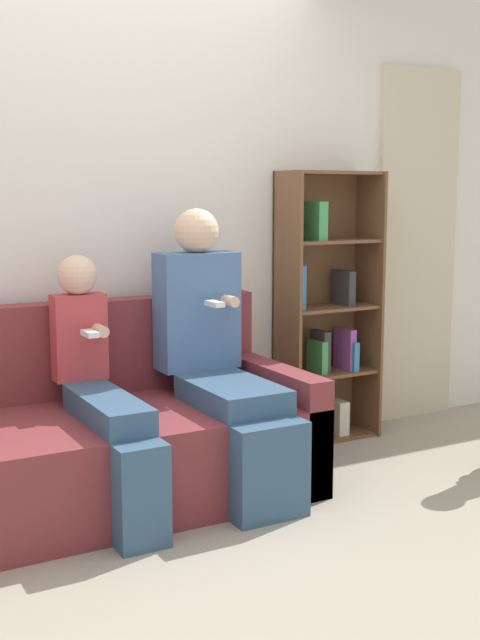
# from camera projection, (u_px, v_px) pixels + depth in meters

# --- Properties ---
(ground_plane) EXTENTS (14.00, 14.00, 0.00)m
(ground_plane) POSITION_uv_depth(u_px,v_px,m) (177.00, 540.00, 3.23)
(ground_plane) COLOR #9E9384
(back_wall) EXTENTS (10.00, 0.06, 2.55)m
(back_wall) POSITION_uv_depth(u_px,v_px,m) (87.00, 216.00, 3.92)
(back_wall) COLOR silver
(back_wall) RESTS_ON ground_plane
(curtain_panel) EXTENTS (0.59, 0.04, 2.12)m
(curtain_panel) POSITION_uv_depth(u_px,v_px,m) (417.00, 247.00, 4.90)
(curtain_panel) COLOR beige
(curtain_panel) RESTS_ON ground_plane
(couch) EXTENTS (1.79, 0.90, 0.88)m
(couch) POSITION_uv_depth(u_px,v_px,m) (109.00, 441.00, 3.62)
(couch) COLOR maroon
(couch) RESTS_ON ground_plane
(adult_seated) EXTENTS (0.40, 0.87, 1.31)m
(adult_seated) POSITION_uv_depth(u_px,v_px,m) (218.00, 348.00, 3.76)
(adult_seated) COLOR #335170
(adult_seated) RESTS_ON ground_plane
(child_seated) EXTENTS (0.24, 0.89, 1.11)m
(child_seated) POSITION_uv_depth(u_px,v_px,m) (103.00, 388.00, 3.44)
(child_seated) COLOR #335170
(child_seated) RESTS_ON ground_plane
(bookshelf) EXTENTS (0.57, 0.28, 1.51)m
(bookshelf) POSITION_uv_depth(u_px,v_px,m) (324.00, 311.00, 4.52)
(bookshelf) COLOR brown
(bookshelf) RESTS_ON ground_plane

